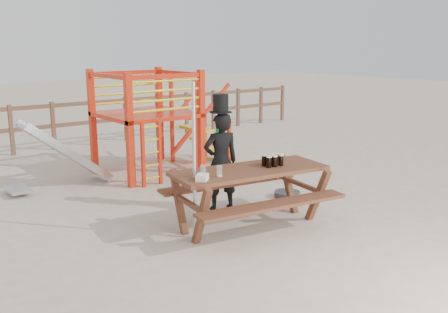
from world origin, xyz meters
TOP-DOWN VIEW (x-y plane):
  - ground at (0.00, 0.00)m, footprint 60.00×60.00m
  - back_fence at (0.00, 7.00)m, footprint 15.09×0.09m
  - playground_fort at (0.12, 3.58)m, footprint 4.71×1.84m
  - picnic_table at (-0.24, -0.08)m, footprint 2.46×1.89m
  - man_with_hat at (-0.10, 0.77)m, footprint 0.65×0.52m
  - metal_pole at (-1.12, 0.03)m, footprint 0.05×0.05m
  - parasol_base at (1.20, 0.56)m, footprint 0.45×0.45m
  - paper_bag at (-1.14, -0.17)m, footprint 0.23×0.22m
  - stout_pints at (0.12, -0.16)m, footprint 0.30×0.22m
  - empty_glasses at (-0.92, -0.07)m, footprint 0.22×0.24m

SIDE VIEW (x-z plane):
  - ground at x=0.00m, z-range 0.00..0.00m
  - parasol_base at x=1.20m, z-range -0.04..0.15m
  - picnic_table at x=-0.24m, z-range 0.11..0.98m
  - back_fence at x=0.00m, z-range 0.14..1.34m
  - man_with_hat at x=-0.10m, z-range -0.10..1.75m
  - paper_bag at x=-1.14m, z-range 0.86..0.94m
  - empty_glasses at x=-0.92m, z-range 0.86..1.01m
  - stout_pints at x=0.12m, z-range 0.86..1.04m
  - metal_pole at x=-1.12m, z-range 0.00..2.12m
  - playground_fort at x=0.12m, z-range 0.02..2.12m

